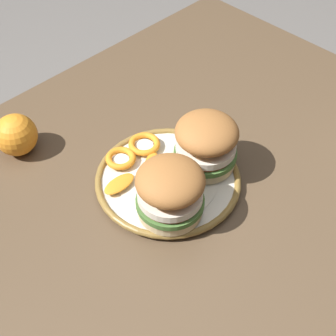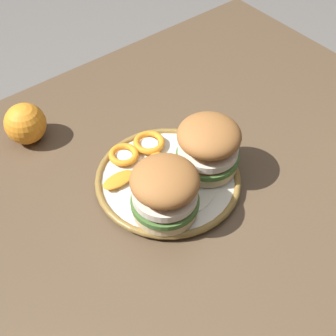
# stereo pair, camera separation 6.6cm
# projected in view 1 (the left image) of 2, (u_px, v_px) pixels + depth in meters

# --- Properties ---
(dining_table) EXTENTS (1.16, 0.89, 0.70)m
(dining_table) POSITION_uv_depth(u_px,v_px,m) (176.00, 233.00, 0.94)
(dining_table) COLOR brown
(dining_table) RESTS_ON ground
(dinner_plate) EXTENTS (0.26, 0.26, 0.02)m
(dinner_plate) POSITION_uv_depth(u_px,v_px,m) (168.00, 180.00, 0.89)
(dinner_plate) COLOR silver
(dinner_plate) RESTS_ON dining_table
(sandwich_half_left) EXTENTS (0.14, 0.14, 0.10)m
(sandwich_half_left) POSITION_uv_depth(u_px,v_px,m) (206.00, 142.00, 0.87)
(sandwich_half_left) COLOR beige
(sandwich_half_left) RESTS_ON dinner_plate
(sandwich_half_right) EXTENTS (0.13, 0.13, 0.10)m
(sandwich_half_right) POSITION_uv_depth(u_px,v_px,m) (170.00, 190.00, 0.79)
(sandwich_half_right) COLOR beige
(sandwich_half_right) RESTS_ON dinner_plate
(orange_peel_curled) EXTENTS (0.08, 0.08, 0.01)m
(orange_peel_curled) POSITION_uv_depth(u_px,v_px,m) (144.00, 144.00, 0.93)
(orange_peel_curled) COLOR orange
(orange_peel_curled) RESTS_ON dinner_plate
(orange_peel_strip_long) EXTENTS (0.07, 0.06, 0.01)m
(orange_peel_strip_long) POSITION_uv_depth(u_px,v_px,m) (151.00, 165.00, 0.89)
(orange_peel_strip_long) COLOR orange
(orange_peel_strip_long) RESTS_ON dinner_plate
(orange_peel_strip_short) EXTENTS (0.06, 0.03, 0.01)m
(orange_peel_strip_short) POSITION_uv_depth(u_px,v_px,m) (119.00, 184.00, 0.86)
(orange_peel_strip_short) COLOR orange
(orange_peel_strip_short) RESTS_ON dinner_plate
(orange_peel_small_curl) EXTENTS (0.08, 0.08, 0.01)m
(orange_peel_small_curl) POSITION_uv_depth(u_px,v_px,m) (121.00, 158.00, 0.90)
(orange_peel_small_curl) COLOR orange
(orange_peel_small_curl) RESTS_ON dinner_plate
(whole_orange) EXTENTS (0.08, 0.08, 0.08)m
(whole_orange) POSITION_uv_depth(u_px,v_px,m) (16.00, 135.00, 0.92)
(whole_orange) COLOR orange
(whole_orange) RESTS_ON dining_table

